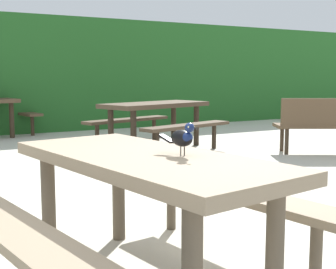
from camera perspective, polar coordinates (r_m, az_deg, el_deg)
The scene contains 4 objects.
picnic_table_foreground at distance 2.66m, azimuth -2.75°, elevation -6.29°, with size 1.92×1.95×0.74m.
bird_grackle at distance 2.55m, azimuth 1.82°, elevation -0.32°, with size 0.11×0.28×0.18m.
picnic_table_mid_right at distance 7.63m, azimuth -1.55°, elevation 2.48°, with size 2.11×2.09×0.74m.
park_bench_side at distance 7.47m, azimuth 18.21°, elevation 1.52°, with size 1.43×1.08×0.84m.
Camera 1 is at (-0.80, -2.48, 1.17)m, focal length 50.62 mm.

